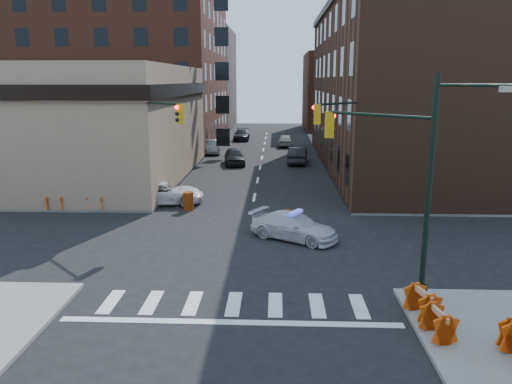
# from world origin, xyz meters

# --- Properties ---
(ground) EXTENTS (140.00, 140.00, 0.00)m
(ground) POSITION_xyz_m (0.00, 0.00, 0.00)
(ground) COLOR black
(ground) RESTS_ON ground
(sidewalk_nw) EXTENTS (34.00, 54.50, 0.15)m
(sidewalk_nw) POSITION_xyz_m (-23.00, 32.75, 0.07)
(sidewalk_nw) COLOR gray
(sidewalk_nw) RESTS_ON ground
(sidewalk_ne) EXTENTS (34.00, 54.50, 0.15)m
(sidewalk_ne) POSITION_xyz_m (23.00, 32.75, 0.07)
(sidewalk_ne) COLOR gray
(sidewalk_ne) RESTS_ON ground
(bank_building) EXTENTS (22.00, 22.00, 9.00)m
(bank_building) POSITION_xyz_m (-17.00, 16.50, 4.50)
(bank_building) COLOR #957C61
(bank_building) RESTS_ON ground
(apartment_block) EXTENTS (25.00, 25.00, 24.00)m
(apartment_block) POSITION_xyz_m (-18.50, 40.00, 12.00)
(apartment_block) COLOR #5B2E1C
(apartment_block) RESTS_ON ground
(commercial_row_ne) EXTENTS (14.00, 34.00, 14.00)m
(commercial_row_ne) POSITION_xyz_m (13.00, 22.50, 7.00)
(commercial_row_ne) COLOR #492B1D
(commercial_row_ne) RESTS_ON ground
(filler_nw) EXTENTS (20.00, 18.00, 16.00)m
(filler_nw) POSITION_xyz_m (-16.00, 62.00, 8.00)
(filler_nw) COLOR brown
(filler_nw) RESTS_ON ground
(filler_ne) EXTENTS (16.00, 16.00, 12.00)m
(filler_ne) POSITION_xyz_m (14.00, 58.00, 6.00)
(filler_ne) COLOR #5B2E1C
(filler_ne) RESTS_ON ground
(signal_pole_se) EXTENTS (5.40, 5.27, 8.00)m
(signal_pole_se) POSITION_xyz_m (6.04, -5.52, 4.61)
(signal_pole_se) COLOR black
(signal_pole_se) RESTS_ON sidewalk_se
(signal_pole_nw) EXTENTS (3.58, 3.67, 8.00)m
(signal_pole_nw) POSITION_xyz_m (-5.85, 5.34, 4.34)
(signal_pole_nw) COLOR black
(signal_pole_nw) RESTS_ON sidewalk_nw
(signal_pole_ne) EXTENTS (3.67, 3.58, 8.00)m
(signal_pole_ne) POSITION_xyz_m (5.84, 5.35, 4.34)
(signal_pole_ne) COLOR black
(signal_pole_ne) RESTS_ON sidewalk_ne
(tree_ne_near) EXTENTS (3.00, 3.00, 4.85)m
(tree_ne_near) POSITION_xyz_m (7.50, 26.00, 3.49)
(tree_ne_near) COLOR black
(tree_ne_near) RESTS_ON sidewalk_ne
(tree_ne_far) EXTENTS (3.00, 3.00, 4.85)m
(tree_ne_far) POSITION_xyz_m (7.50, 34.00, 3.49)
(tree_ne_far) COLOR black
(tree_ne_far) RESTS_ON sidewalk_ne
(police_car) EXTENTS (4.90, 3.93, 1.33)m
(police_car) POSITION_xyz_m (2.42, 0.86, 0.67)
(police_car) COLOR silver
(police_car) RESTS_ON ground
(pickup) EXTENTS (5.32, 2.85, 1.42)m
(pickup) POSITION_xyz_m (-5.80, 7.99, 0.71)
(pickup) COLOR white
(pickup) RESTS_ON ground
(parked_car_wnear) EXTENTS (2.46, 4.80, 1.56)m
(parked_car_wnear) POSITION_xyz_m (-2.50, 23.61, 0.78)
(parked_car_wnear) COLOR black
(parked_car_wnear) RESTS_ON ground
(parked_car_wfar) EXTENTS (2.03, 4.59, 1.47)m
(parked_car_wfar) POSITION_xyz_m (-5.50, 30.87, 0.73)
(parked_car_wfar) COLOR #9CA0A4
(parked_car_wfar) RESTS_ON ground
(parked_car_wdeep) EXTENTS (2.07, 4.99, 1.44)m
(parked_car_wdeep) POSITION_xyz_m (-3.15, 43.12, 0.72)
(parked_car_wdeep) COLOR black
(parked_car_wdeep) RESTS_ON ground
(parked_car_enear) EXTENTS (2.15, 4.93, 1.57)m
(parked_car_enear) POSITION_xyz_m (3.54, 24.39, 0.79)
(parked_car_enear) COLOR black
(parked_car_enear) RESTS_ON ground
(parked_car_efar) EXTENTS (1.89, 4.33, 1.45)m
(parked_car_efar) POSITION_xyz_m (2.58, 37.11, 0.73)
(parked_car_efar) COLOR #999DA2
(parked_car_efar) RESTS_ON ground
(pedestrian_a) EXTENTS (0.80, 0.73, 1.84)m
(pedestrian_a) POSITION_xyz_m (-9.59, 6.00, 1.07)
(pedestrian_a) COLOR black
(pedestrian_a) RESTS_ON sidewalk_nw
(pedestrian_b) EXTENTS (0.79, 0.61, 1.61)m
(pedestrian_b) POSITION_xyz_m (-9.17, 6.70, 0.95)
(pedestrian_b) COLOR black
(pedestrian_b) RESTS_ON sidewalk_nw
(pedestrian_c) EXTENTS (1.04, 0.56, 1.69)m
(pedestrian_c) POSITION_xyz_m (-10.87, 8.21, 0.99)
(pedestrian_c) COLOR #1D242C
(pedestrian_c) RESTS_ON sidewalk_nw
(barrel_road) EXTENTS (0.73, 0.73, 1.14)m
(barrel_road) POSITION_xyz_m (2.11, 2.16, 0.57)
(barrel_road) COLOR red
(barrel_road) RESTS_ON ground
(barrel_bank) EXTENTS (0.72, 0.72, 1.14)m
(barrel_bank) POSITION_xyz_m (-3.94, 6.42, 0.57)
(barrel_bank) COLOR orange
(barrel_bank) RESTS_ON ground
(barricade_se_a) EXTENTS (0.94, 1.39, 0.96)m
(barricade_se_a) POSITION_xyz_m (6.40, -7.79, 0.63)
(barricade_se_a) COLOR #F1500B
(barricade_se_a) RESTS_ON sidewalk_se
(barricade_se_b) EXTENTS (0.79, 1.30, 0.92)m
(barricade_se_b) POSITION_xyz_m (6.50, -9.19, 0.61)
(barricade_se_b) COLOR #C44009
(barricade_se_b) RESTS_ON sidewalk_se
(barricade_nw_a) EXTENTS (1.29, 0.73, 0.93)m
(barricade_nw_a) POSITION_xyz_m (-9.50, 5.82, 0.61)
(barricade_nw_a) COLOR #CC5009
(barricade_nw_a) RESTS_ON sidewalk_nw
(barricade_nw_b) EXTENTS (1.22, 0.66, 0.89)m
(barricade_nw_b) POSITION_xyz_m (-12.00, 5.70, 0.59)
(barricade_nw_b) COLOR red
(barricade_nw_b) RESTS_ON sidewalk_nw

